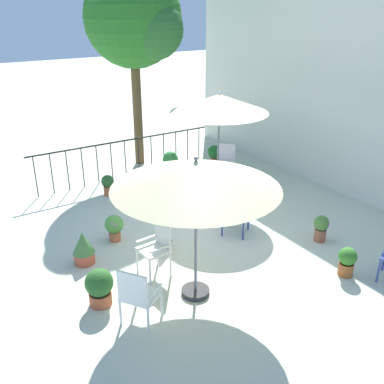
{
  "coord_description": "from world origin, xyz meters",
  "views": [
    {
      "loc": [
        6.34,
        -4.26,
        4.19
      ],
      "look_at": [
        0.0,
        -0.21,
        0.92
      ],
      "focal_mm": 40.9,
      "sensor_mm": 36.0,
      "label": 1
    }
  ],
  "objects_px": {
    "patio_umbrella_1": "(219,104)",
    "patio_chair_0": "(227,160)",
    "potted_plant_0": "(108,184)",
    "potted_plant_5": "(163,234)",
    "potted_plant_1": "(214,153)",
    "patio_chair_2": "(157,244)",
    "shade_tree": "(135,18)",
    "potted_plant_6": "(170,162)",
    "patio_chair_1": "(235,210)",
    "potted_plant_2": "(347,261)",
    "potted_plant_4": "(321,227)",
    "patio_chair_3": "(137,293)",
    "potted_plant_7": "(114,226)",
    "potted_plant_8": "(84,248)",
    "cafe_table_0": "(177,187)",
    "patio_umbrella_0": "(196,175)",
    "potted_plant_3": "(99,286)"
  },
  "relations": [
    {
      "from": "patio_chair_3",
      "to": "potted_plant_7",
      "type": "xyz_separation_m",
      "value": [
        -2.38,
        0.66,
        -0.21
      ]
    },
    {
      "from": "patio_chair_1",
      "to": "potted_plant_2",
      "type": "height_order",
      "value": "patio_chair_1"
    },
    {
      "from": "potted_plant_0",
      "to": "potted_plant_6",
      "type": "relative_size",
      "value": 0.88
    },
    {
      "from": "patio_chair_3",
      "to": "potted_plant_7",
      "type": "height_order",
      "value": "patio_chair_3"
    },
    {
      "from": "patio_chair_2",
      "to": "potted_plant_4",
      "type": "bearing_deg",
      "value": 77.39
    },
    {
      "from": "cafe_table_0",
      "to": "potted_plant_4",
      "type": "distance_m",
      "value": 3.12
    },
    {
      "from": "shade_tree",
      "to": "potted_plant_3",
      "type": "height_order",
      "value": "shade_tree"
    },
    {
      "from": "potted_plant_5",
      "to": "potted_plant_6",
      "type": "relative_size",
      "value": 1.11
    },
    {
      "from": "patio_chair_2",
      "to": "potted_plant_7",
      "type": "bearing_deg",
      "value": -173.33
    },
    {
      "from": "patio_chair_2",
      "to": "potted_plant_0",
      "type": "distance_m",
      "value": 3.55
    },
    {
      "from": "potted_plant_7",
      "to": "potted_plant_8",
      "type": "height_order",
      "value": "potted_plant_8"
    },
    {
      "from": "shade_tree",
      "to": "potted_plant_0",
      "type": "distance_m",
      "value": 4.24
    },
    {
      "from": "patio_umbrella_1",
      "to": "patio_chair_2",
      "type": "bearing_deg",
      "value": -53.14
    },
    {
      "from": "potted_plant_2",
      "to": "potted_plant_4",
      "type": "distance_m",
      "value": 1.15
    },
    {
      "from": "potted_plant_5",
      "to": "patio_umbrella_0",
      "type": "bearing_deg",
      "value": -9.22
    },
    {
      "from": "shade_tree",
      "to": "patio_umbrella_0",
      "type": "relative_size",
      "value": 2.09
    },
    {
      "from": "patio_chair_0",
      "to": "patio_chair_1",
      "type": "distance_m",
      "value": 2.94
    },
    {
      "from": "patio_umbrella_1",
      "to": "patio_chair_1",
      "type": "height_order",
      "value": "patio_umbrella_1"
    },
    {
      "from": "patio_umbrella_1",
      "to": "patio_umbrella_0",
      "type": "bearing_deg",
      "value": -40.86
    },
    {
      "from": "cafe_table_0",
      "to": "potted_plant_7",
      "type": "relative_size",
      "value": 1.46
    },
    {
      "from": "cafe_table_0",
      "to": "potted_plant_8",
      "type": "relative_size",
      "value": 1.27
    },
    {
      "from": "patio_chair_3",
      "to": "potted_plant_5",
      "type": "height_order",
      "value": "patio_chair_3"
    },
    {
      "from": "patio_umbrella_1",
      "to": "patio_chair_0",
      "type": "xyz_separation_m",
      "value": [
        -0.85,
        0.89,
        -1.67
      ]
    },
    {
      "from": "patio_chair_0",
      "to": "potted_plant_6",
      "type": "relative_size",
      "value": 1.6
    },
    {
      "from": "patio_chair_1",
      "to": "patio_chair_3",
      "type": "bearing_deg",
      "value": -64.08
    },
    {
      "from": "patio_umbrella_1",
      "to": "patio_chair_3",
      "type": "distance_m",
      "value": 4.82
    },
    {
      "from": "patio_chair_1",
      "to": "potted_plant_7",
      "type": "xyz_separation_m",
      "value": [
        -1.06,
        -2.05,
        -0.24
      ]
    },
    {
      "from": "patio_chair_0",
      "to": "patio_chair_2",
      "type": "distance_m",
      "value": 4.5
    },
    {
      "from": "potted_plant_2",
      "to": "potted_plant_3",
      "type": "xyz_separation_m",
      "value": [
        -1.48,
        -3.73,
        0.04
      ]
    },
    {
      "from": "patio_umbrella_0",
      "to": "patio_chair_2",
      "type": "xyz_separation_m",
      "value": [
        -0.81,
        -0.22,
        -1.43
      ]
    },
    {
      "from": "potted_plant_4",
      "to": "potted_plant_6",
      "type": "bearing_deg",
      "value": -173.42
    },
    {
      "from": "potted_plant_0",
      "to": "potted_plant_5",
      "type": "xyz_separation_m",
      "value": [
        2.87,
        -0.11,
        0.04
      ]
    },
    {
      "from": "cafe_table_0",
      "to": "potted_plant_2",
      "type": "height_order",
      "value": "cafe_table_0"
    },
    {
      "from": "patio_chair_2",
      "to": "potted_plant_3",
      "type": "height_order",
      "value": "patio_chair_2"
    },
    {
      "from": "cafe_table_0",
      "to": "patio_chair_0",
      "type": "bearing_deg",
      "value": 113.02
    },
    {
      "from": "potted_plant_8",
      "to": "potted_plant_7",
      "type": "bearing_deg",
      "value": 120.66
    },
    {
      "from": "potted_plant_0",
      "to": "potted_plant_4",
      "type": "distance_m",
      "value": 4.92
    },
    {
      "from": "patio_umbrella_1",
      "to": "potted_plant_8",
      "type": "bearing_deg",
      "value": -74.42
    },
    {
      "from": "patio_chair_1",
      "to": "potted_plant_0",
      "type": "relative_size",
      "value": 1.88
    },
    {
      "from": "patio_chair_2",
      "to": "shade_tree",
      "type": "bearing_deg",
      "value": 156.34
    },
    {
      "from": "patio_chair_1",
      "to": "potted_plant_1",
      "type": "xyz_separation_m",
      "value": [
        -3.62,
        2.09,
        -0.25
      ]
    },
    {
      "from": "potted_plant_2",
      "to": "potted_plant_5",
      "type": "bearing_deg",
      "value": -137.55
    },
    {
      "from": "patio_umbrella_1",
      "to": "potted_plant_0",
      "type": "bearing_deg",
      "value": -126.77
    },
    {
      "from": "potted_plant_3",
      "to": "potted_plant_8",
      "type": "relative_size",
      "value": 0.99
    },
    {
      "from": "potted_plant_0",
      "to": "potted_plant_5",
      "type": "relative_size",
      "value": 0.79
    },
    {
      "from": "patio_umbrella_0",
      "to": "potted_plant_4",
      "type": "xyz_separation_m",
      "value": [
        -0.11,
        2.91,
        -1.7
      ]
    },
    {
      "from": "potted_plant_1",
      "to": "potted_plant_0",
      "type": "bearing_deg",
      "value": -81.79
    },
    {
      "from": "cafe_table_0",
      "to": "patio_chair_2",
      "type": "distance_m",
      "value": 2.51
    },
    {
      "from": "patio_chair_1",
      "to": "potted_plant_6",
      "type": "xyz_separation_m",
      "value": [
        -3.68,
        0.69,
        -0.25
      ]
    },
    {
      "from": "patio_chair_1",
      "to": "potted_plant_2",
      "type": "xyz_separation_m",
      "value": [
        2.1,
        0.72,
        -0.26
      ]
    }
  ]
}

